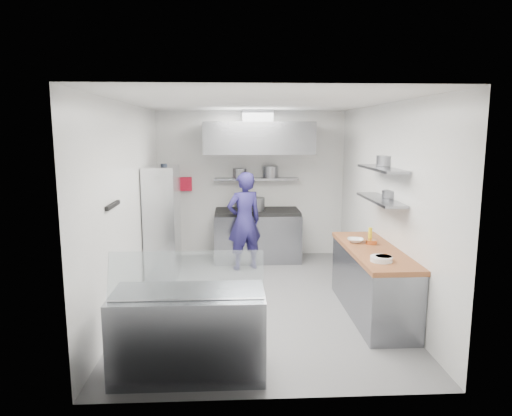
{
  "coord_description": "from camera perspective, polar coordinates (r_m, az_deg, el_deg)",
  "views": [
    {
      "loc": [
        -0.35,
        -6.3,
        2.41
      ],
      "look_at": [
        0.0,
        0.6,
        1.25
      ],
      "focal_mm": 32.0,
      "sensor_mm": 36.0,
      "label": 1
    }
  ],
  "objects": [
    {
      "name": "wall_shelf_upper",
      "position": [
        6.34,
        15.44,
        4.76
      ],
      "size": [
        0.3,
        1.3,
        0.04
      ],
      "primitive_type": "cube",
      "color": "gray",
      "rests_on": "wall_right"
    },
    {
      "name": "shelf_pot_a",
      "position": [
        8.71,
        -2.06,
        4.38
      ],
      "size": [
        0.26,
        0.26,
        0.18
      ],
      "primitive_type": "cylinder",
      "color": "slate",
      "rests_on": "over_range_shelf"
    },
    {
      "name": "shelf_pot_b",
      "position": [
        8.75,
        1.81,
        4.54
      ],
      "size": [
        0.29,
        0.29,
        0.22
      ],
      "primitive_type": "cylinder",
      "color": "slate",
      "rests_on": "over_range_shelf"
    },
    {
      "name": "hood_duct",
      "position": [
        8.47,
        0.15,
        11.35
      ],
      "size": [
        0.55,
        0.55,
        0.24
      ],
      "primitive_type": "cube",
      "color": "slate",
      "rests_on": "extractor_hood"
    },
    {
      "name": "rack_jar",
      "position": [
        7.66,
        -11.42,
        4.77
      ],
      "size": [
        0.11,
        0.11,
        0.18
      ],
      "primitive_type": "cylinder",
      "color": "black",
      "rests_on": "wire_rack"
    },
    {
      "name": "wall_right",
      "position": [
        6.74,
        15.75,
        0.54
      ],
      "size": [
        2.8,
        5.0,
        0.02
      ],
      "primitive_type": "cube",
      "rotation": [
        1.57,
        0.0,
        -1.57
      ],
      "color": "white",
      "rests_on": "floor"
    },
    {
      "name": "wire_rack",
      "position": [
        7.77,
        -11.58,
        -1.68
      ],
      "size": [
        0.5,
        0.9,
        1.85
      ],
      "primitive_type": "cube",
      "color": "silver",
      "rests_on": "floor"
    },
    {
      "name": "plate_stack_a",
      "position": [
        5.6,
        15.39,
        -6.15
      ],
      "size": [
        0.26,
        0.26,
        0.06
      ],
      "primitive_type": "cylinder",
      "color": "white",
      "rests_on": "prep_counter_top"
    },
    {
      "name": "wall_front",
      "position": [
        3.95,
        2.29,
        -5.29
      ],
      "size": [
        3.6,
        2.8,
        0.02
      ],
      "primitive_type": "cube",
      "rotation": [
        -1.57,
        0.0,
        0.0
      ],
      "color": "white",
      "rests_on": "floor"
    },
    {
      "name": "ceiling",
      "position": [
        6.33,
        0.28,
        13.06
      ],
      "size": [
        5.0,
        5.0,
        0.0
      ],
      "primitive_type": "plane",
      "rotation": [
        3.14,
        0.0,
        0.0
      ],
      "color": "silver",
      "rests_on": "wall_back"
    },
    {
      "name": "prep_counter_top",
      "position": [
        6.18,
        14.47,
        -5.2
      ],
      "size": [
        0.65,
        2.04,
        0.06
      ],
      "primitive_type": "cube",
      "color": "#95562B",
      "rests_on": "prep_counter_base"
    },
    {
      "name": "rack_bin_b",
      "position": [
        7.91,
        -11.46,
        1.27
      ],
      "size": [
        0.13,
        0.17,
        0.15
      ],
      "primitive_type": "cube",
      "color": "yellow",
      "rests_on": "wire_rack"
    },
    {
      "name": "wall_shelf_lower",
      "position": [
        6.39,
        15.28,
        1.0
      ],
      "size": [
        0.3,
        1.3,
        0.04
      ],
      "primitive_type": "cube",
      "color": "gray",
      "rests_on": "wall_right"
    },
    {
      "name": "plate_stack_b",
      "position": [
        5.62,
        15.68,
        -6.09
      ],
      "size": [
        0.19,
        0.19,
        0.06
      ],
      "primitive_type": "cylinder",
      "color": "white",
      "rests_on": "prep_counter_top"
    },
    {
      "name": "wall_left",
      "position": [
        6.55,
        -15.66,
        0.3
      ],
      "size": [
        2.8,
        5.0,
        0.02
      ],
      "primitive_type": "cube",
      "rotation": [
        1.57,
        0.0,
        1.57
      ],
      "color": "white",
      "rests_on": "floor"
    },
    {
      "name": "shelf_pot_c",
      "position": [
        6.46,
        16.44,
        1.67
      ],
      "size": [
        0.22,
        0.22,
        0.1
      ],
      "primitive_type": "cylinder",
      "color": "slate",
      "rests_on": "wall_shelf_lower"
    },
    {
      "name": "chef",
      "position": [
        7.98,
        -1.48,
        -1.64
      ],
      "size": [
        0.74,
        0.61,
        1.73
      ],
      "primitive_type": "imported",
      "rotation": [
        0.0,
        0.0,
        3.51
      ],
      "color": "navy",
      "rests_on": "floor"
    },
    {
      "name": "wall_back",
      "position": [
        8.87,
        -0.62,
        2.98
      ],
      "size": [
        3.6,
        2.8,
        0.02
      ],
      "primitive_type": "cube",
      "rotation": [
        1.57,
        0.0,
        0.0
      ],
      "color": "white",
      "rests_on": "floor"
    },
    {
      "name": "extractor_hood",
      "position": [
        8.24,
        0.23,
        8.76
      ],
      "size": [
        1.9,
        1.15,
        0.55
      ],
      "primitive_type": "cube",
      "color": "gray",
      "rests_on": "wall_back"
    },
    {
      "name": "display_glass",
      "position": [
        4.42,
        -8.71,
        -8.25
      ],
      "size": [
        1.47,
        0.19,
        0.42
      ],
      "primitive_type": "cube",
      "rotation": [
        -0.38,
        0.0,
        0.0
      ],
      "color": "silver",
      "rests_on": "display_case"
    },
    {
      "name": "shelf_pot_d",
      "position": [
        6.63,
        16.03,
        5.7
      ],
      "size": [
        0.28,
        0.28,
        0.14
      ],
      "primitive_type": "cylinder",
      "color": "slate",
      "rests_on": "wall_shelf_upper"
    },
    {
      "name": "floor",
      "position": [
        6.76,
        0.26,
        -11.37
      ],
      "size": [
        5.0,
        5.0,
        0.0
      ],
      "primitive_type": "plane",
      "color": "slate",
      "rests_on": "ground"
    },
    {
      "name": "cooktop",
      "position": [
        8.54,
        0.16,
        -0.45
      ],
      "size": [
        1.57,
        0.78,
        0.06
      ],
      "primitive_type": "cube",
      "color": "black",
      "rests_on": "gas_range"
    },
    {
      "name": "gas_range",
      "position": [
        8.64,
        0.16,
        -3.59
      ],
      "size": [
        1.6,
        0.8,
        0.9
      ],
      "primitive_type": "cube",
      "color": "gray",
      "rests_on": "floor"
    },
    {
      "name": "prep_counter_base",
      "position": [
        6.31,
        14.3,
        -9.16
      ],
      "size": [
        0.62,
        2.0,
        0.84
      ],
      "primitive_type": "cube",
      "color": "gray",
      "rests_on": "floor"
    },
    {
      "name": "red_firebox",
      "position": [
        8.85,
        -8.74,
        2.99
      ],
      "size": [
        0.22,
        0.1,
        0.26
      ],
      "primitive_type": "cube",
      "color": "red",
      "rests_on": "wall_back"
    },
    {
      "name": "knife_strip",
      "position": [
        5.65,
        -17.46,
        0.34
      ],
      "size": [
        0.04,
        0.55,
        0.05
      ],
      "primitive_type": "cube",
      "color": "black",
      "rests_on": "wall_left"
    },
    {
      "name": "stock_pot_left",
      "position": [
        8.89,
        -1.79,
        0.79
      ],
      "size": [
        0.29,
        0.29,
        0.2
      ],
      "primitive_type": "cylinder",
      "color": "slate",
      "rests_on": "cooktop"
    },
    {
      "name": "squeeze_bottle",
      "position": [
        6.62,
        14.09,
        -3.16
      ],
      "size": [
        0.05,
        0.05,
        0.18
      ],
      "primitive_type": "cylinder",
      "color": "yellow",
      "rests_on": "prep_counter_top"
    },
    {
      "name": "display_case",
      "position": [
        4.76,
        -8.36,
        -15.22
      ],
      "size": [
        1.5,
        0.7,
        0.85
      ],
      "primitive_type": "cube",
      "color": "gray",
      "rests_on": "floor"
    },
    {
      "name": "rack_bin_a",
      "position": [
        7.55,
        -11.84,
        -2.99
      ],
      "size": [
        0.17,
        0.21,
        0.19
      ],
      "primitive_type": "cube",
      "color": "white",
      "rests_on": "wire_rack"
    },
    {
      "name": "mixing_bowl",
      "position": [
        6.45,
        12.32,
        -3.98
      ],
      "size": [
        0.26,
        0.26,
        0.05
      ],
      "primitive_type": "imported",
      "rotation": [
        0.0,
        0.0,
        -0.21
      ],
      "color": "white",
      "rests_on": "prep_counter_top"
    },
    {
      "name": "copper_pan",
      "position": [
        6.41,
        14.21,
        -4.12
      ],
      "size": [
        0.15,
        0.15,
        0.06
      ],
      "primitive_type": "cylinder",
      "color": "#C97138",
      "rests_on": "prep_counter_top"
    },
    {
      "name": "stock_pot_mid",
      "position": [
        8.48,
        0.04,
        0.5
      ],
      "size": [
        0.31,
        0.31,
        0.24
      ],
      "primitive_type": "cylinder",
      "color": "slate",
      "rests_on": "cooktop"
    },
    {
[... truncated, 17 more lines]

